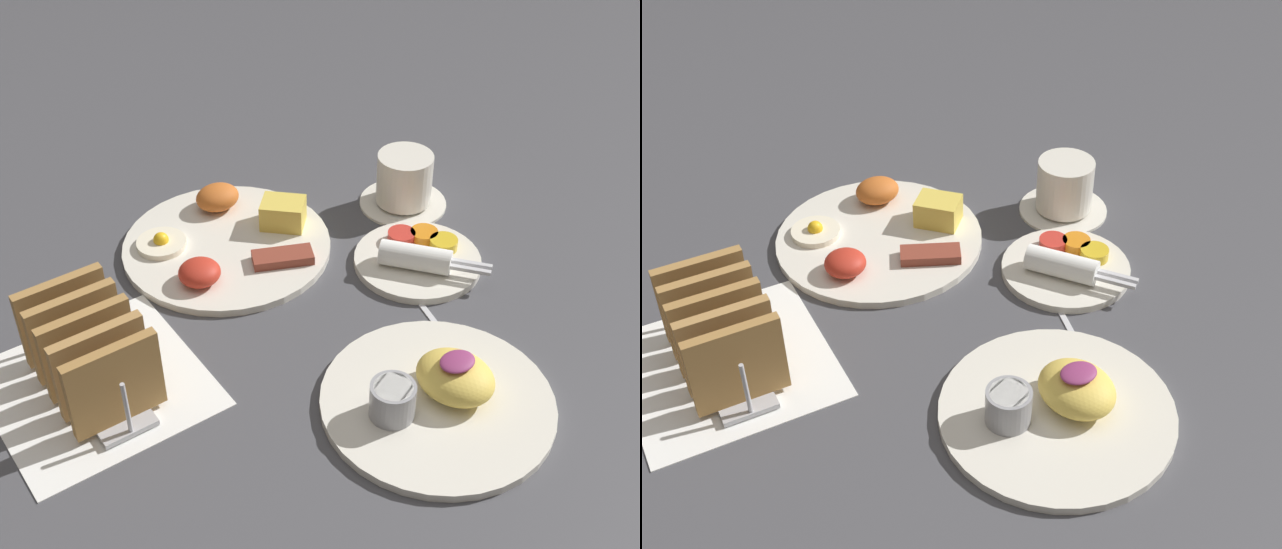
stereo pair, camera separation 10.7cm
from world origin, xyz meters
The scene contains 8 objects.
ground_plane centered at (0.00, 0.00, 0.00)m, with size 3.00×3.00×0.00m, color #47474C.
napkin_flat centered at (-0.23, 0.02, 0.00)m, with size 0.22×0.22×0.00m.
plate_breakfast centered at (0.02, 0.16, 0.01)m, with size 0.27×0.27×0.05m.
plate_condiments centered at (0.19, -0.01, 0.01)m, with size 0.16×0.17×0.04m.
plate_foreground centered at (0.05, -0.21, 0.01)m, with size 0.25×0.25×0.06m.
toast_rack centered at (-0.23, 0.02, 0.05)m, with size 0.10×0.18×0.10m.
coffee_cup centered at (0.26, 0.10, 0.04)m, with size 0.12×0.12×0.08m.
teaspoon centered at (0.14, -0.08, 0.00)m, with size 0.04×0.13×0.01m.
Camera 2 is at (-0.33, -0.73, 0.70)m, focal length 50.00 mm.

